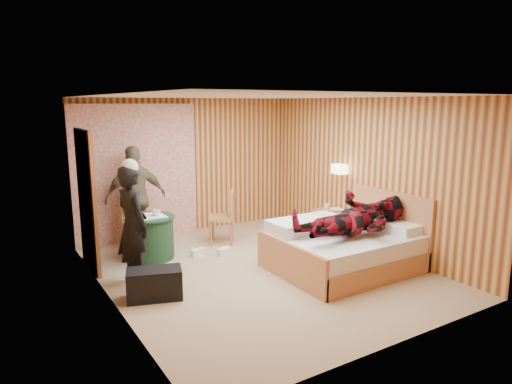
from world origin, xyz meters
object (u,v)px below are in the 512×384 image
nightstand (331,225)px  man_at_table (136,198)px  duffel_bag (155,284)px  chair_near (226,213)px  wall_lamp (340,169)px  bed (344,248)px  chair_far (136,217)px  woman_standing (133,225)px  round_table (150,237)px  man_on_bed (358,207)px

nightstand → man_at_table: bearing=155.0°
duffel_bag → chair_near: bearing=58.5°
wall_lamp → bed: (-0.80, -1.03, -0.99)m
wall_lamp → chair_near: wall_lamp is taller
bed → wall_lamp: bearing=52.1°
nightstand → chair_near: 1.87m
chair_far → duffel_bag: chair_far is taller
nightstand → woman_standing: size_ratio=0.35×
duffel_bag → round_table: bearing=91.2°
woman_standing → man_on_bed: size_ratio=0.92×
bed → chair_far: (-2.32, 2.54, 0.23)m
wall_lamp → chair_near: bearing=150.2°
nightstand → chair_near: bearing=153.2°
round_table → duffel_bag: size_ratio=1.15×
chair_far → man_at_table: 0.33m
nightstand → chair_near: chair_near is taller
chair_near → man_on_bed: man_on_bed is taller
wall_lamp → woman_standing: (-3.60, 0.02, -0.49)m
nightstand → man_on_bed: man_on_bed is taller
bed → nightstand: bed is taller
nightstand → chair_far: chair_far is taller
chair_near → man_on_bed: bearing=54.9°
chair_near → man_at_table: 1.54m
duffel_bag → bed: bearing=9.4°
chair_far → duffel_bag: 2.18m
nightstand → round_table: (-3.04, 0.76, 0.06)m
nightstand → duffel_bag: nightstand is taller
nightstand → man_on_bed: size_ratio=0.32×
man_at_table → chair_far: bearing=48.2°
wall_lamp → man_on_bed: man_on_bed is taller
round_table → nightstand: bearing=-14.1°
wall_lamp → round_table: wall_lamp is taller
duffel_bag → man_at_table: size_ratio=0.39×
chair_far → chair_near: size_ratio=0.98×
nightstand → chair_far: bearing=155.8°
bed → man_at_table: bearing=131.6°
duffel_bag → woman_standing: (-0.06, 0.62, 0.62)m
chair_far → nightstand: bearing=-47.4°
chair_far → chair_near: bearing=-44.2°
bed → man_at_table: man_at_table is taller
woman_standing → man_at_table: man_at_table is taller
wall_lamp → chair_near: (-1.69, 0.97, -0.75)m
round_table → chair_far: bearing=93.0°
woman_standing → man_on_bed: 3.10m
chair_far → man_at_table: size_ratio=0.54×
nightstand → duffel_bag: bearing=-168.2°
chair_far → man_on_bed: (2.34, -2.77, 0.43)m
nightstand → woman_standing: bearing=-178.1°
wall_lamp → man_at_table: man_at_table is taller
round_table → man_on_bed: 3.22m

